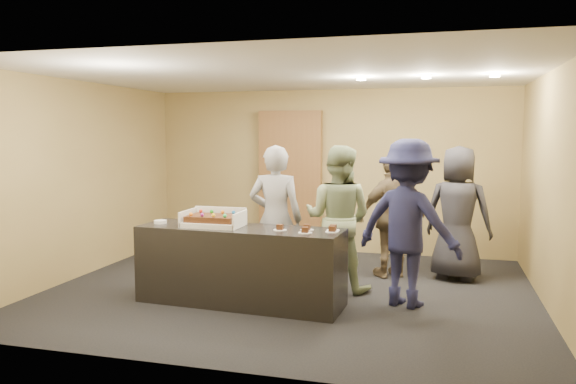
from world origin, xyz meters
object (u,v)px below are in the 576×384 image
object	(u,v)px
cake_box	(214,222)
person_sage_man	(338,218)
plate_stack	(160,222)
person_server_grey	(276,219)
sheet_cake	(213,218)
person_brown_extra	(392,216)
serving_counter	(240,266)
storage_cabinet	(290,181)
person_dark_suit	(458,213)
person_navy_man	(408,223)

from	to	relation	value
cake_box	person_sage_man	distance (m)	1.58
cake_box	person_sage_man	xyz separation A→B (m)	(1.32, 0.87, -0.03)
plate_stack	person_server_grey	bearing A→B (deg)	24.55
sheet_cake	person_brown_extra	bearing A→B (deg)	41.61
serving_counter	storage_cabinet	distance (m)	3.19
person_sage_man	person_brown_extra	bearing A→B (deg)	-117.77
sheet_cake	person_dark_suit	xyz separation A→B (m)	(2.79, 1.81, -0.09)
person_server_grey	person_dark_suit	size ratio (longest dim) A/B	1.01
plate_stack	person_dark_suit	bearing A→B (deg)	27.08
cake_box	sheet_cake	bearing A→B (deg)	-90.92
serving_counter	person_server_grey	distance (m)	0.81
storage_cabinet	person_navy_man	size ratio (longest dim) A/B	1.23
serving_counter	person_navy_man	distance (m)	2.00
sheet_cake	plate_stack	size ratio (longest dim) A/B	3.81
plate_stack	person_brown_extra	size ratio (longest dim) A/B	0.09
storage_cabinet	cake_box	bearing A→B (deg)	-91.87
serving_counter	person_dark_suit	world-z (taller)	person_dark_suit
serving_counter	person_brown_extra	xyz separation A→B (m)	(1.60, 1.71, 0.40)
plate_stack	person_brown_extra	bearing A→B (deg)	32.69
person_sage_man	person_dark_suit	distance (m)	1.74
serving_counter	plate_stack	world-z (taller)	plate_stack
storage_cabinet	plate_stack	size ratio (longest dim) A/B	15.52
person_sage_man	person_brown_extra	distance (m)	1.02
person_sage_man	storage_cabinet	bearing A→B (deg)	-52.34
person_sage_man	person_dark_suit	xyz separation A→B (m)	(1.47, 0.92, -0.01)
cake_box	person_navy_man	size ratio (longest dim) A/B	0.35
plate_stack	person_sage_man	xyz separation A→B (m)	(2.02, 0.87, -0.00)
serving_counter	person_dark_suit	distance (m)	3.09
person_navy_man	person_brown_extra	xyz separation A→B (m)	(-0.28, 1.26, -0.11)
person_server_grey	sheet_cake	bearing A→B (deg)	41.88
storage_cabinet	person_brown_extra	size ratio (longest dim) A/B	1.39
plate_stack	sheet_cake	bearing A→B (deg)	-2.08
serving_counter	storage_cabinet	xyz separation A→B (m)	(-0.23, 3.10, 0.73)
storage_cabinet	person_navy_man	bearing A→B (deg)	-51.51
serving_counter	person_navy_man	size ratio (longest dim) A/B	1.25
serving_counter	sheet_cake	size ratio (longest dim) A/B	4.15
person_brown_extra	person_navy_man	bearing A→B (deg)	69.06
storage_cabinet	sheet_cake	size ratio (longest dim) A/B	4.08
person_server_grey	person_brown_extra	xyz separation A→B (m)	(1.35, 1.10, -0.07)
plate_stack	person_sage_man	bearing A→B (deg)	23.22
sheet_cake	person_server_grey	distance (m)	0.84
storage_cabinet	person_navy_man	distance (m)	3.40
cake_box	sheet_cake	xyz separation A→B (m)	(-0.00, -0.03, 0.05)
plate_stack	person_sage_man	distance (m)	2.20
person_navy_man	person_brown_extra	bearing A→B (deg)	-55.82
storage_cabinet	person_server_grey	distance (m)	2.55
plate_stack	person_navy_man	size ratio (longest dim) A/B	0.08
person_brown_extra	sheet_cake	bearing A→B (deg)	8.10
person_server_grey	person_sage_man	xyz separation A→B (m)	(0.74, 0.28, -0.00)
serving_counter	person_navy_man	bearing A→B (deg)	16.94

